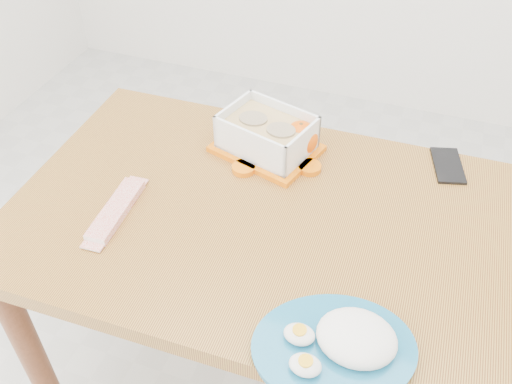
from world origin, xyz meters
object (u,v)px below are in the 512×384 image
(food_container, at_px, (267,135))
(dining_table, at_px, (256,248))
(smartphone, at_px, (448,165))
(orange_fruit, at_px, (300,138))
(rice_plate, at_px, (341,343))

(food_container, bearing_deg, dining_table, -60.79)
(food_container, distance_m, smartphone, 0.43)
(dining_table, xyz_separation_m, orange_fruit, (0.03, 0.23, 0.16))
(food_container, relative_size, orange_fruit, 3.23)
(dining_table, relative_size, food_container, 3.90)
(smartphone, bearing_deg, dining_table, -156.43)
(dining_table, distance_m, orange_fruit, 0.28)
(orange_fruit, relative_size, smartphone, 0.66)
(dining_table, distance_m, rice_plate, 0.40)
(dining_table, relative_size, rice_plate, 3.01)
(dining_table, height_order, food_container, food_container)
(food_container, distance_m, rice_plate, 0.57)
(dining_table, xyz_separation_m, food_container, (-0.05, 0.21, 0.16))
(dining_table, relative_size, orange_fruit, 12.62)
(orange_fruit, bearing_deg, smartphone, 10.91)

